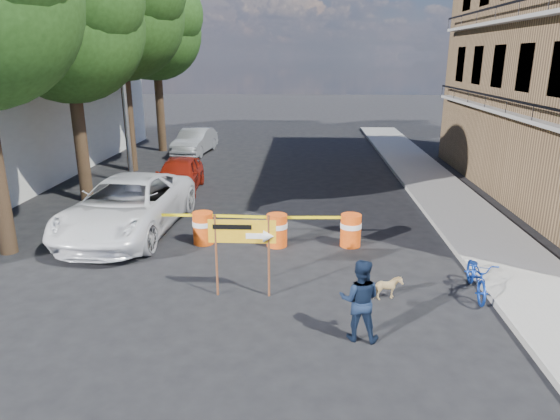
# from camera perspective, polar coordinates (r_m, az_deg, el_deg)

# --- Properties ---
(ground) EXTENTS (120.00, 120.00, 0.00)m
(ground) POSITION_cam_1_polar(r_m,az_deg,el_deg) (11.21, -2.66, -9.33)
(ground) COLOR black
(ground) RESTS_ON ground
(sidewalk_east) EXTENTS (2.40, 40.00, 0.15)m
(sidewalk_east) POSITION_cam_1_polar(r_m,az_deg,el_deg) (17.52, 19.92, -0.22)
(sidewalk_east) COLOR gray
(sidewalk_east) RESTS_ON ground
(tree_mid_a) EXTENTS (5.25, 5.00, 8.68)m
(tree_mid_a) POSITION_cam_1_polar(r_m,az_deg,el_deg) (18.69, -22.99, 18.98)
(tree_mid_a) COLOR #332316
(tree_mid_a) RESTS_ON ground
(tree_mid_b) EXTENTS (5.67, 5.40, 9.62)m
(tree_mid_b) POSITION_cam_1_polar(r_m,az_deg,el_deg) (23.37, -17.72, 20.62)
(tree_mid_b) COLOR #332316
(tree_mid_b) RESTS_ON ground
(tree_far) EXTENTS (5.04, 4.80, 8.84)m
(tree_far) POSITION_cam_1_polar(r_m,az_deg,el_deg) (28.10, -14.00, 19.17)
(tree_far) COLOR #332316
(tree_far) RESTS_ON ground
(streetlamp) EXTENTS (1.25, 0.18, 8.00)m
(streetlamp) POSITION_cam_1_polar(r_m,az_deg,el_deg) (20.69, -17.39, 14.69)
(streetlamp) COLOR gray
(streetlamp) RESTS_ON ground
(barrel_far_left) EXTENTS (0.58, 0.58, 0.90)m
(barrel_far_left) POSITION_cam_1_polar(r_m,az_deg,el_deg) (14.40, -15.90, -1.84)
(barrel_far_left) COLOR #DD460D
(barrel_far_left) RESTS_ON ground
(barrel_mid_left) EXTENTS (0.58, 0.58, 0.90)m
(barrel_mid_left) POSITION_cam_1_polar(r_m,az_deg,el_deg) (13.95, -8.78, -1.98)
(barrel_mid_left) COLOR #DD460D
(barrel_mid_left) RESTS_ON ground
(barrel_mid_right) EXTENTS (0.58, 0.58, 0.90)m
(barrel_mid_right) POSITION_cam_1_polar(r_m,az_deg,el_deg) (13.61, -0.36, -2.25)
(barrel_mid_right) COLOR #DD460D
(barrel_mid_right) RESTS_ON ground
(barrel_far_right) EXTENTS (0.58, 0.58, 0.90)m
(barrel_far_right) POSITION_cam_1_polar(r_m,az_deg,el_deg) (13.75, 8.08, -2.24)
(barrel_far_right) COLOR #DD460D
(barrel_far_right) RESTS_ON ground
(detour_sign) EXTENTS (1.43, 0.27, 1.84)m
(detour_sign) POSITION_cam_1_polar(r_m,az_deg,el_deg) (10.51, -3.36, -3.19)
(detour_sign) COLOR #592D19
(detour_sign) RESTS_ON ground
(pedestrian) EXTENTS (0.84, 0.70, 1.56)m
(pedestrian) POSITION_cam_1_polar(r_m,az_deg,el_deg) (9.28, 9.09, -10.11)
(pedestrian) COLOR #101B31
(pedestrian) RESTS_ON ground
(bicycle) EXTENTS (0.67, 0.93, 1.67)m
(bicycle) POSITION_cam_1_polar(r_m,az_deg,el_deg) (11.58, 21.81, -5.20)
(bicycle) COLOR #123496
(bicycle) RESTS_ON ground
(dog) EXTENTS (0.68, 0.46, 0.53)m
(dog) POSITION_cam_1_polar(r_m,az_deg,el_deg) (11.00, 12.12, -8.73)
(dog) COLOR #D6B77B
(dog) RESTS_ON ground
(suv_white) EXTENTS (3.02, 5.96, 1.62)m
(suv_white) POSITION_cam_1_polar(r_m,az_deg,el_deg) (15.22, -17.04, 0.41)
(suv_white) COLOR white
(suv_white) RESTS_ON ground
(sedan_red) EXTENTS (1.81, 3.98, 1.32)m
(sedan_red) POSITION_cam_1_polar(r_m,az_deg,el_deg) (19.48, -11.46, 3.96)
(sedan_red) COLOR #9C1C0D
(sedan_red) RESTS_ON ground
(sedan_silver) EXTENTS (1.83, 4.20, 1.34)m
(sedan_silver) POSITION_cam_1_polar(r_m,az_deg,el_deg) (27.13, -9.69, 7.74)
(sedan_silver) COLOR #9EA1A5
(sedan_silver) RESTS_ON ground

